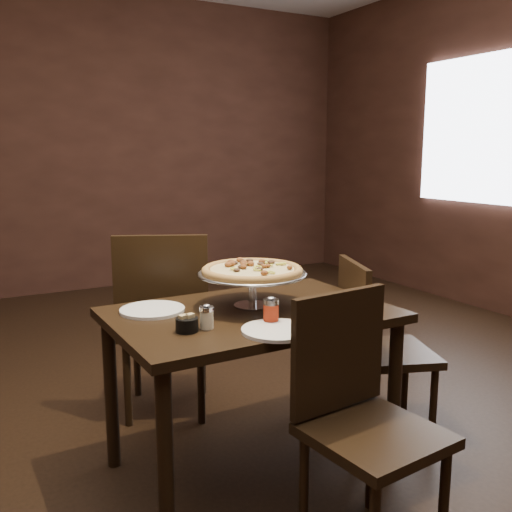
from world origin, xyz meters
TOP-DOWN VIEW (x-y plane):
  - room at (0.06, 0.03)m, footprint 6.04×7.04m
  - dining_table at (0.09, -0.09)m, footprint 1.12×0.76m
  - pizza_stand at (0.12, -0.04)m, footprint 0.45×0.45m
  - parmesan_shaker at (-0.17, -0.23)m, footprint 0.05×0.05m
  - pepper_flake_shaker at (0.07, -0.29)m, footprint 0.06×0.06m
  - packet_caddy at (-0.24, -0.23)m, footprint 0.08×0.08m
  - napkin_stack at (0.43, -0.28)m, footprint 0.19×0.19m
  - plate_left at (-0.27, 0.08)m, footprint 0.26×0.26m
  - plate_near at (0.04, -0.38)m, footprint 0.26×0.26m
  - serving_spatula at (0.12, -0.19)m, footprint 0.14×0.14m
  - chair_far at (-0.06, 0.55)m, footprint 0.58×0.58m
  - chair_near at (0.20, -0.66)m, footprint 0.44×0.44m
  - chair_side at (0.72, -0.11)m, footprint 0.50×0.50m

SIDE VIEW (x-z plane):
  - chair_side at x=0.72m, z-range 0.04..0.88m
  - chair_near at x=0.20m, z-range 0.04..0.90m
  - chair_far at x=-0.06m, z-range 0.04..0.99m
  - dining_table at x=0.09m, z-range 0.25..0.95m
  - plate_near at x=0.04m, z-range 0.69..0.70m
  - plate_left at x=-0.27m, z-range 0.69..0.70m
  - napkin_stack at x=0.43m, z-range 0.69..0.71m
  - packet_caddy at x=-0.24m, z-range 0.69..0.75m
  - parmesan_shaker at x=-0.17m, z-range 0.69..0.78m
  - pepper_flake_shaker at x=0.07m, z-range 0.69..0.79m
  - serving_spatula at x=0.12m, z-range 0.83..0.85m
  - pizza_stand at x=0.12m, z-range 0.75..0.93m
  - room at x=0.06m, z-range -0.02..2.82m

